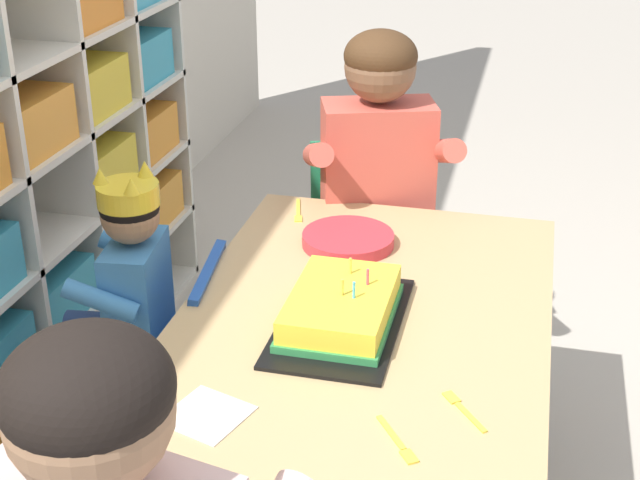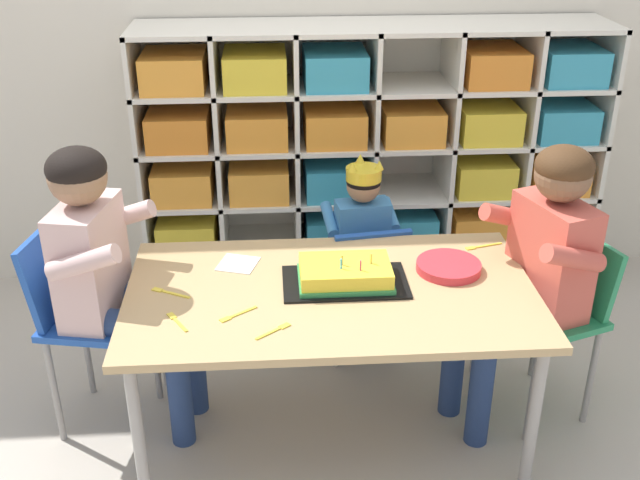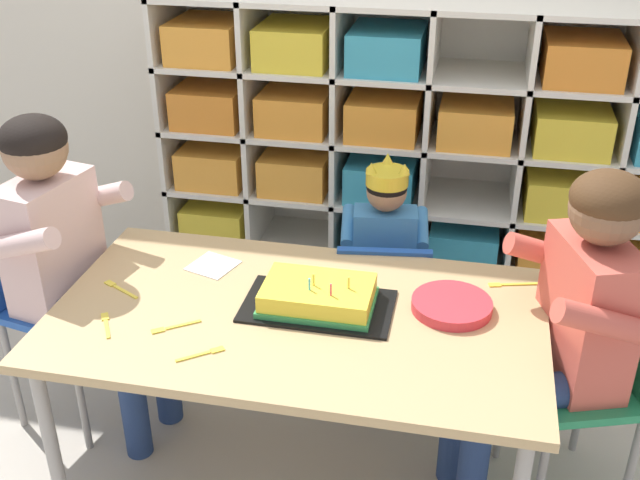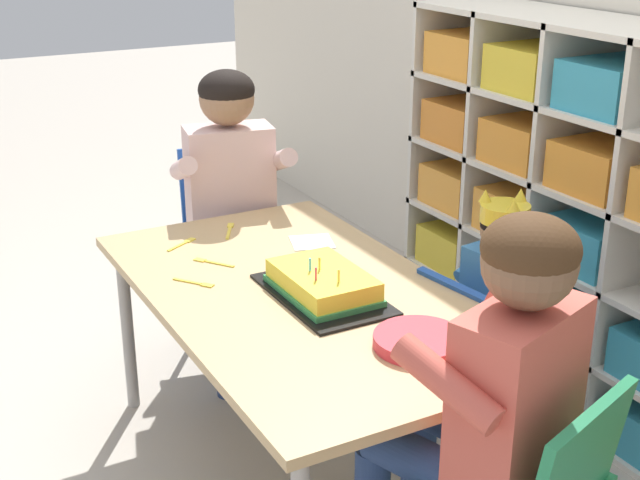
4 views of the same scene
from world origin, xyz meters
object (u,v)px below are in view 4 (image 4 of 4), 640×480
object	(u,v)px
classroom_chair_adult_side	(229,231)
birthday_cake_on_tray	(323,285)
guest_at_table_side	(491,387)
classroom_chair_blue	(480,349)
fork_scattered_mid_table	(211,262)
fork_near_cake_tray	(518,358)
adult_helper_seated	(234,189)
fork_beside_plate_stack	(196,283)
fork_near_child_seat	(183,244)
fork_at_table_front_edge	(229,230)
child_with_crown	(509,293)
activity_table	(302,307)
paper_plate_stack	(419,341)

from	to	relation	value
classroom_chair_adult_side	birthday_cake_on_tray	size ratio (longest dim) A/B	1.81
classroom_chair_adult_side	guest_at_table_side	size ratio (longest dim) A/B	0.72
classroom_chair_blue	classroom_chair_adult_side	distance (m)	1.10
fork_scattered_mid_table	fork_near_cake_tray	xyz separation A→B (m)	(0.89, 0.41, 0.00)
adult_helper_seated	fork_beside_plate_stack	xyz separation A→B (m)	(0.55, -0.36, -0.06)
classroom_chair_blue	birthday_cake_on_tray	size ratio (longest dim) A/B	1.47
birthday_cake_on_tray	fork_near_cake_tray	size ratio (longest dim) A/B	2.88
guest_at_table_side	fork_near_child_seat	size ratio (longest dim) A/B	9.11
guest_at_table_side	fork_at_table_front_edge	distance (m)	1.25
classroom_chair_blue	child_with_crown	size ratio (longest dim) A/B	0.73
fork_scattered_mid_table	fork_near_child_seat	world-z (taller)	same
fork_near_child_seat	activity_table	bearing A→B (deg)	77.46
child_with_crown	fork_scattered_mid_table	distance (m)	0.88
classroom_chair_adult_side	fork_near_cake_tray	size ratio (longest dim) A/B	5.22
classroom_chair_adult_side	fork_at_table_front_edge	xyz separation A→B (m)	(0.33, -0.13, 0.13)
guest_at_table_side	fork_scattered_mid_table	world-z (taller)	guest_at_table_side
fork_near_cake_tray	fork_near_child_seat	distance (m)	1.15
fork_near_child_seat	fork_near_cake_tray	bearing A→B (deg)	81.31
birthday_cake_on_tray	classroom_chair_blue	bearing A→B (deg)	74.37
birthday_cake_on_tray	fork_scattered_mid_table	distance (m)	0.40
activity_table	child_with_crown	distance (m)	0.62
activity_table	fork_near_child_seat	bearing A→B (deg)	-161.85
fork_at_table_front_edge	fork_beside_plate_stack	bearing A→B (deg)	-7.52
fork_scattered_mid_table	fork_beside_plate_stack	size ratio (longest dim) A/B	1.08
classroom_chair_adult_side	adult_helper_seated	bearing A→B (deg)	-90.00
classroom_chair_adult_side	paper_plate_stack	world-z (taller)	classroom_chair_adult_side
activity_table	adult_helper_seated	distance (m)	0.76
classroom_chair_blue	fork_at_table_front_edge	distance (m)	0.89
activity_table	classroom_chair_adult_side	size ratio (longest dim) A/B	1.79
classroom_chair_blue	guest_at_table_side	xyz separation A→B (m)	(0.54, -0.42, 0.27)
child_with_crown	fork_at_table_front_edge	bearing A→B (deg)	32.02
guest_at_table_side	fork_near_cake_tray	distance (m)	0.24
child_with_crown	adult_helper_seated	distance (m)	1.03
fork_near_cake_tray	classroom_chair_blue	bearing A→B (deg)	135.98
fork_near_child_seat	fork_at_table_front_edge	xyz separation A→B (m)	(-0.04, 0.18, 0.00)
fork_near_cake_tray	fork_near_child_seat	world-z (taller)	same
adult_helper_seated	paper_plate_stack	bearing A→B (deg)	-79.69
adult_helper_seated	fork_scattered_mid_table	world-z (taller)	adult_helper_seated
paper_plate_stack	fork_near_cake_tray	world-z (taller)	paper_plate_stack
fork_at_table_front_edge	fork_near_child_seat	bearing A→B (deg)	-47.97
classroom_chair_adult_side	fork_scattered_mid_table	distance (m)	0.64
fork_scattered_mid_table	fork_near_child_seat	bearing A→B (deg)	151.25
child_with_crown	birthday_cake_on_tray	xyz separation A→B (m)	(-0.11, -0.56, 0.10)
child_with_crown	fork_scattered_mid_table	world-z (taller)	child_with_crown
classroom_chair_adult_side	fork_at_table_front_edge	distance (m)	0.38
fork_scattered_mid_table	guest_at_table_side	bearing A→B (deg)	-23.35
fork_beside_plate_stack	fork_near_cake_tray	world-z (taller)	same
birthday_cake_on_tray	fork_near_child_seat	size ratio (longest dim) A/B	3.64
classroom_chair_blue	fork_beside_plate_stack	bearing A→B (deg)	55.59
fork_beside_plate_stack	paper_plate_stack	bearing A→B (deg)	171.61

